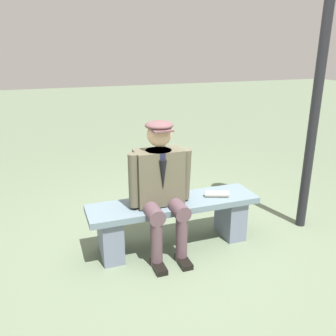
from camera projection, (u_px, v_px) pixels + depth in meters
The scene contains 5 objects.
ground_plane at pixel (174, 245), 3.68m from camera, with size 30.00×30.00×0.00m, color #5F6F56.
bench at pixel (174, 217), 3.58m from camera, with size 1.69×0.43×0.49m.
seated_man at pixel (161, 183), 3.34m from camera, with size 0.62×0.59×1.30m.
rolled_magazine at pixel (217, 194), 3.61m from camera, with size 0.06×0.06×0.24m, color beige.
lamp_post at pixel (324, 40), 3.45m from camera, with size 0.26×0.26×3.06m.
Camera 1 is at (1.14, 3.02, 1.94)m, focal length 38.48 mm.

